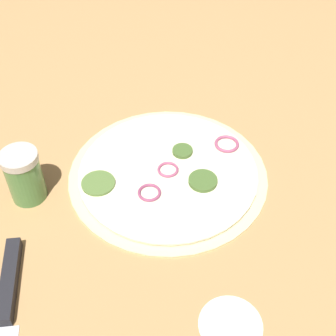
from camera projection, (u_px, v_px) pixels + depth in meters
name	position (u px, v px, depth m)	size (l,w,h in m)	color
ground_plane	(168.00, 175.00, 0.79)	(3.00, 3.00, 0.00)	tan
pizza	(168.00, 173.00, 0.79)	(0.33, 0.33, 0.02)	beige
knife	(6.00, 307.00, 0.61)	(0.30, 0.12, 0.02)	silver
spice_jar	(24.00, 176.00, 0.73)	(0.06, 0.06, 0.09)	#4C7F42
flour_patch	(231.00, 325.00, 0.60)	(0.08, 0.08, 0.00)	white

